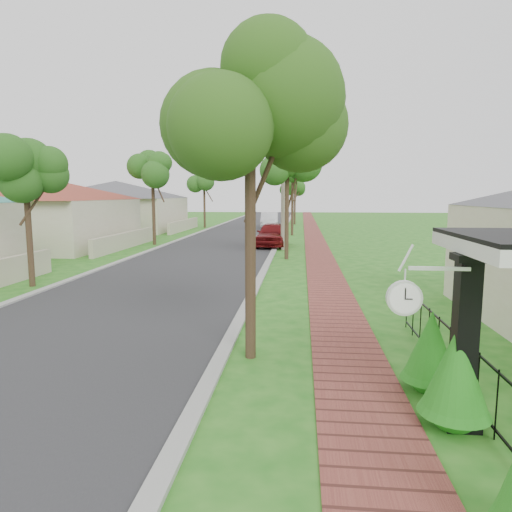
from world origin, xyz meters
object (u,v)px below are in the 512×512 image
at_px(parked_car_red, 272,235).
at_px(station_clock, 407,296).
at_px(porch_post, 464,351).
at_px(utility_pole, 283,187).
at_px(parked_car_white, 269,220).
at_px(near_tree, 250,115).

relative_size(parked_car_red, station_clock, 4.21).
bearing_deg(parked_car_red, porch_post, -76.56).
relative_size(porch_post, utility_pole, 0.34).
height_order(parked_car_white, utility_pole, utility_pole).
bearing_deg(parked_car_red, station_clock, -78.77).
height_order(utility_pole, station_clock, utility_pole).
relative_size(utility_pole, station_clock, 6.82).
relative_size(parked_car_white, station_clock, 4.40).
xyz_separation_m(parked_car_red, station_clock, (3.28, -22.89, 1.17)).
xyz_separation_m(parked_car_white, near_tree, (2.16, -36.41, 4.04)).
bearing_deg(parked_car_white, parked_car_red, -88.57).
bearing_deg(parked_car_white, utility_pole, -86.69).
bearing_deg(utility_pole, parked_car_white, 96.54).
relative_size(parked_car_red, parked_car_white, 0.96).
bearing_deg(porch_post, utility_pole, 99.25).
bearing_deg(near_tree, station_clock, -47.99).
xyz_separation_m(parked_car_red, near_tree, (0.84, -20.18, 4.04)).
xyz_separation_m(porch_post, parked_car_white, (-5.47, 38.91, -0.33)).
xyz_separation_m(porch_post, utility_pole, (-3.42, 21.00, 2.63)).
relative_size(porch_post, station_clock, 2.33).
height_order(parked_car_red, near_tree, near_tree).
distance_m(near_tree, station_clock, 4.64).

